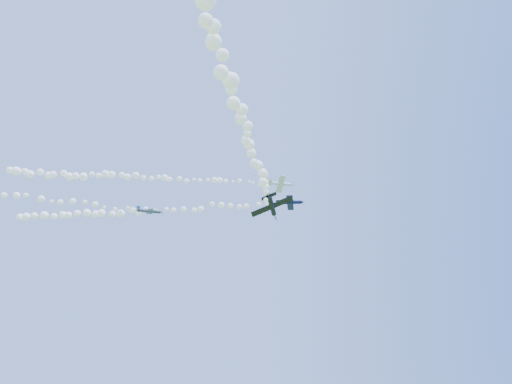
{
  "coord_description": "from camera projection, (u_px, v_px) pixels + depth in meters",
  "views": [
    {
      "loc": [
        -6.08,
        -83.87,
        2.0
      ],
      "look_at": [
        1.39,
        -2.23,
        44.63
      ],
      "focal_mm": 30.0,
      "sensor_mm": 36.0,
      "label": 1
    }
  ],
  "objects": [
    {
      "name": "plane_white",
      "position": [
        281.0,
        184.0,
        109.7
      ],
      "size": [
        6.82,
        7.02,
        2.31
      ],
      "rotation": [
        -0.17,
        0.04,
        0.02
      ],
      "color": "silver"
    },
    {
      "name": "plane_navy",
      "position": [
        290.0,
        202.0,
        101.67
      ],
      "size": [
        7.02,
        7.45,
        2.27
      ],
      "rotation": [
        -0.04,
        0.02,
        -0.21
      ],
      "color": "#0D1239"
    },
    {
      "name": "smoke_trail_navy",
      "position": [
        143.0,
        211.0,
        105.27
      ],
      "size": [
        66.76,
        16.03,
        2.77
      ],
      "primitive_type": null,
      "color": "white"
    },
    {
      "name": "plane_black",
      "position": [
        272.0,
        206.0,
        77.27
      ],
      "size": [
        7.68,
        7.52,
        3.3
      ],
      "rotation": [
        -0.38,
        0.1,
        1.3
      ],
      "color": "black"
    },
    {
      "name": "smoke_trail_white",
      "position": [
        142.0,
        177.0,
        106.16
      ],
      "size": [
        65.56,
        3.69,
        2.9
      ],
      "primitive_type": null,
      "color": "white"
    },
    {
      "name": "plane_grey",
      "position": [
        150.0,
        211.0,
        102.16
      ],
      "size": [
        6.33,
        6.53,
        1.97
      ],
      "rotation": [
        0.25,
        -0.04,
        0.21
      ],
      "color": "#35404D"
    },
    {
      "name": "smoke_trail_black",
      "position": [
        228.0,
        79.0,
        47.71
      ],
      "size": [
        18.69,
        60.73,
        3.08
      ],
      "primitive_type": null,
      "color": "white"
    }
  ]
}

